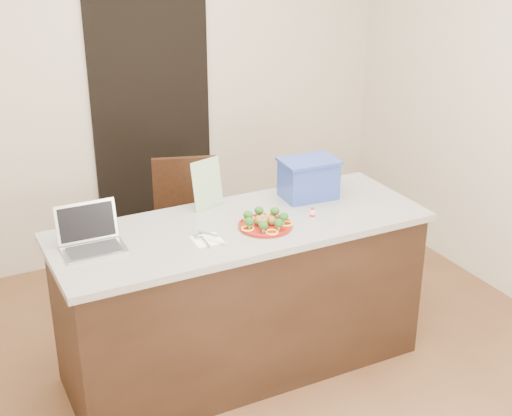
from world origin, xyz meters
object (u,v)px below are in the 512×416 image
yogurt_bottle (313,214)px  laptop (90,236)px  chair (192,222)px  island (242,297)px  blue_box (309,178)px  napkin (207,240)px  plate (265,225)px

yogurt_bottle → laptop: laptop is taller
laptop → chair: bearing=44.2°
island → chair: (0.06, 0.89, 0.09)m
laptop → blue_box: bearing=4.5°
yogurt_bottle → chair: (-0.32, 1.01, -0.39)m
island → chair: chair is taller
napkin → blue_box: size_ratio=0.42×
laptop → chair: (0.86, 0.81, -0.42)m
island → blue_box: 0.79m
laptop → island: bearing=-4.8°
plate → laptop: 0.92m
blue_box → yogurt_bottle: bearing=-112.5°
plate → chair: size_ratio=0.30×
island → napkin: (-0.25, -0.11, 0.46)m
plate → yogurt_bottle: yogurt_bottle is taller
blue_box → napkin: bearing=-156.6°
island → laptop: 0.96m
laptop → chair: 1.26m
plate → chair: (-0.03, 1.00, -0.38)m
blue_box → island: bearing=-159.0°
napkin → chair: (0.31, 1.01, -0.37)m
plate → blue_box: bearing=32.0°
island → laptop: bearing=174.1°
yogurt_bottle → laptop: 1.20m
island → plate: (0.09, -0.10, 0.47)m
laptop → plate: bearing=-10.6°
chair → napkin: bearing=-88.9°
blue_box → chair: 0.99m
island → napkin: size_ratio=14.24×
island → laptop: size_ratio=6.62×
napkin → blue_box: blue_box is taller
laptop → napkin: bearing=-18.6°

